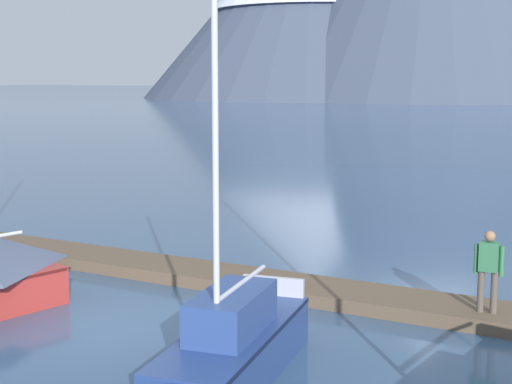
{
  "coord_description": "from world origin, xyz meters",
  "views": [
    {
      "loc": [
        9.65,
        -11.55,
        5.03
      ],
      "look_at": [
        0.0,
        6.0,
        2.0
      ],
      "focal_mm": 53.4,
      "sensor_mm": 36.0,
      "label": 1
    }
  ],
  "objects": [
    {
      "name": "dock",
      "position": [
        0.0,
        4.0,
        0.14
      ],
      "size": [
        24.14,
        1.83,
        0.3
      ],
      "color": "brown",
      "rests_on": "ground"
    },
    {
      "name": "person_on_dock",
      "position": [
        6.57,
        3.77,
        1.26
      ],
      "size": [
        0.59,
        0.24,
        1.69
      ],
      "color": "brown",
      "rests_on": "dock"
    },
    {
      "name": "sailboat_mid_dock_port",
      "position": [
        3.55,
        -1.6,
        0.59
      ],
      "size": [
        2.26,
        5.99,
        6.48
      ],
      "color": "navy",
      "rests_on": "ground"
    },
    {
      "name": "ground_plane",
      "position": [
        0.0,
        0.0,
        0.0
      ],
      "size": [
        700.0,
        700.0,
        0.0
      ],
      "primitive_type": "plane",
      "color": "#38567A"
    }
  ]
}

